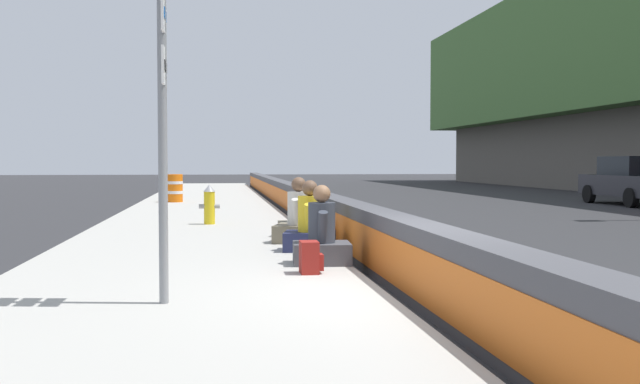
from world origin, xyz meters
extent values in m
plane|color=#2B2B2D|center=(0.00, 0.00, 0.00)|extent=(160.00, 160.00, 0.00)
cube|color=#A8A59E|center=(0.00, 2.65, 0.07)|extent=(80.00, 4.40, 0.14)
cube|color=#47474C|center=(0.00, 0.00, 0.42)|extent=(76.00, 0.44, 0.85)
cube|color=orange|center=(0.00, 0.23, 0.38)|extent=(74.48, 0.01, 0.54)
cylinder|color=gray|center=(-0.20, 2.75, 1.94)|extent=(0.09, 0.09, 3.60)
cube|color=white|center=(-0.20, 2.73, 2.94)|extent=(0.44, 0.02, 0.36)
cube|color=#1956AD|center=(-0.20, 2.71, 2.94)|extent=(0.30, 0.01, 0.10)
cube|color=white|center=(-0.20, 2.73, 2.44)|extent=(0.44, 0.02, 0.36)
cube|color=black|center=(-0.20, 2.71, 2.44)|extent=(0.30, 0.01, 0.10)
cylinder|color=gold|center=(8.98, 2.40, 0.50)|extent=(0.24, 0.24, 0.72)
cone|color=gray|center=(8.98, 2.40, 0.94)|extent=(0.26, 0.26, 0.16)
cylinder|color=gray|center=(8.98, 2.23, 0.54)|extent=(0.10, 0.12, 0.10)
cylinder|color=gray|center=(8.98, 2.57, 0.54)|extent=(0.10, 0.12, 0.10)
cube|color=#424247|center=(2.36, 0.83, 0.28)|extent=(0.70, 0.81, 0.29)
cylinder|color=#333842|center=(2.36, 0.83, 0.70)|extent=(0.37, 0.37, 0.54)
sphere|color=#8E6647|center=(2.36, 0.83, 1.09)|extent=(0.24, 0.24, 0.24)
cylinder|color=#333842|center=(2.56, 0.81, 0.64)|extent=(0.29, 0.15, 0.48)
cylinder|color=#333842|center=(2.16, 0.84, 0.64)|extent=(0.29, 0.15, 0.48)
cube|color=#23284C|center=(3.86, 0.80, 0.29)|extent=(0.81, 0.90, 0.29)
cylinder|color=gold|center=(3.86, 0.80, 0.71)|extent=(0.38, 0.38, 0.56)
sphere|color=brown|center=(3.86, 0.80, 1.11)|extent=(0.25, 0.25, 0.25)
cylinder|color=gold|center=(4.06, 0.76, 0.66)|extent=(0.30, 0.18, 0.49)
cylinder|color=gold|center=(3.65, 0.84, 0.66)|extent=(0.30, 0.18, 0.49)
cube|color=#706651|center=(5.03, 0.85, 0.29)|extent=(0.88, 0.96, 0.30)
cylinder|color=beige|center=(5.03, 0.85, 0.72)|extent=(0.38, 0.38, 0.57)
sphere|color=brown|center=(5.03, 0.85, 1.13)|extent=(0.25, 0.25, 0.25)
cylinder|color=beige|center=(5.24, 0.78, 0.67)|extent=(0.32, 0.21, 0.50)
cylinder|color=beige|center=(4.83, 0.91, 0.67)|extent=(0.32, 0.21, 0.50)
cube|color=#706651|center=(6.01, 0.72, 0.28)|extent=(0.65, 0.76, 0.28)
cylinder|color=#427FB7|center=(6.01, 0.72, 0.68)|extent=(0.36, 0.36, 0.53)
sphere|color=#8E6647|center=(6.01, 0.72, 1.07)|extent=(0.23, 0.23, 0.23)
cylinder|color=#427FB7|center=(6.21, 0.72, 0.63)|extent=(0.27, 0.13, 0.47)
cylinder|color=#427FB7|center=(5.82, 0.72, 0.63)|extent=(0.27, 0.13, 0.47)
cube|color=maroon|center=(1.52, 1.10, 0.34)|extent=(0.32, 0.22, 0.40)
cube|color=maroon|center=(1.52, 0.96, 0.28)|extent=(0.22, 0.06, 0.20)
cylinder|color=orange|center=(18.17, 3.65, 0.61)|extent=(0.52, 0.52, 0.95)
cylinder|color=white|center=(18.17, 3.65, 0.80)|extent=(0.54, 0.54, 0.10)
cylinder|color=white|center=(18.17, 3.65, 0.47)|extent=(0.54, 0.54, 0.10)
cube|color=#28282D|center=(16.62, -12.19, 0.69)|extent=(4.53, 1.88, 0.72)
cube|color=black|center=(16.52, -12.19, 1.38)|extent=(2.23, 1.66, 0.66)
cylinder|color=black|center=(18.07, -11.36, 0.33)|extent=(0.66, 0.23, 0.66)
cylinder|color=black|center=(18.04, -13.08, 0.33)|extent=(0.66, 0.23, 0.66)
cylinder|color=black|center=(15.19, -11.30, 0.33)|extent=(0.66, 0.23, 0.66)
camera|label=1|loc=(-7.52, 2.23, 1.53)|focal=41.57mm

